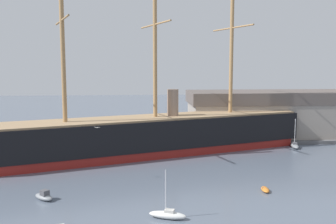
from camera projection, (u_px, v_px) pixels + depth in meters
name	position (u px, v px, depth m)	size (l,w,h in m)	color
tall_ship	(155.00, 134.00, 75.36)	(73.66, 31.01, 36.78)	maroon
sailboat_near_centre	(168.00, 214.00, 43.91)	(4.67, 2.70, 5.82)	silver
motorboat_mid_left	(44.00, 196.00, 50.00)	(3.34, 3.25, 1.38)	gray
dinghy_mid_right	(265.00, 189.00, 53.35)	(1.27, 2.49, 0.57)	orange
sailboat_far_right	(295.00, 145.00, 81.38)	(2.37, 5.02, 6.29)	gray
dockside_warehouse_right	(304.00, 115.00, 92.24)	(61.30, 16.55, 15.92)	#565659
seagull_in_flight	(97.00, 127.00, 57.18)	(1.00, 0.58, 0.13)	silver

